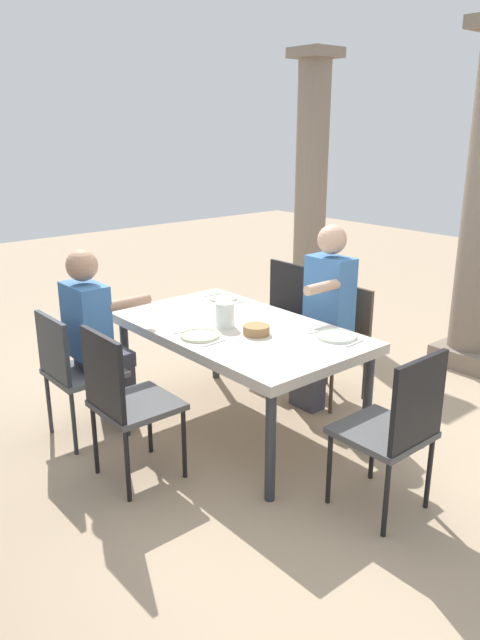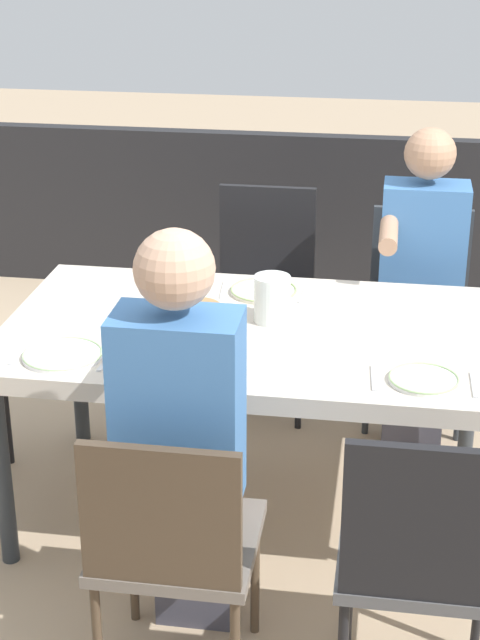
# 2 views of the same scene
# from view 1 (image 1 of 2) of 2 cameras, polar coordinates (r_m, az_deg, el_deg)

# --- Properties ---
(ground_plane) EXTENTS (16.00, 16.00, 0.00)m
(ground_plane) POSITION_cam_1_polar(r_m,az_deg,el_deg) (4.29, -0.23, -10.02)
(ground_plane) COLOR tan
(dining_table) EXTENTS (1.72, 1.00, 0.74)m
(dining_table) POSITION_cam_1_polar(r_m,az_deg,el_deg) (4.01, -0.24, -1.43)
(dining_table) COLOR beige
(dining_table) RESTS_ON ground
(chair_west_north) EXTENTS (0.44, 0.44, 0.92)m
(chair_west_north) POSITION_cam_1_polar(r_m,az_deg,el_deg) (5.05, 3.58, 0.95)
(chair_west_north) COLOR #4F4F50
(chair_west_north) RESTS_ON ground
(chair_west_south) EXTENTS (0.44, 0.44, 0.88)m
(chair_west_south) POSITION_cam_1_polar(r_m,az_deg,el_deg) (4.08, -15.52, -4.31)
(chair_west_south) COLOR #5B5E61
(chair_west_south) RESTS_ON ground
(chair_mid_north) EXTENTS (0.44, 0.44, 0.86)m
(chair_mid_north) POSITION_cam_1_polar(r_m,az_deg,el_deg) (4.63, 9.23, -1.34)
(chair_mid_north) COLOR #6A6158
(chair_mid_north) RESTS_ON ground
(chair_mid_south) EXTENTS (0.44, 0.44, 0.94)m
(chair_mid_south) POSITION_cam_1_polar(r_m,az_deg,el_deg) (3.51, -10.95, -7.14)
(chair_mid_south) COLOR #4F4F50
(chair_mid_south) RESTS_ON ground
(chair_head_east) EXTENTS (0.44, 0.44, 0.93)m
(chair_head_east) POSITION_cam_1_polar(r_m,az_deg,el_deg) (3.28, 14.57, -9.55)
(chair_head_east) COLOR #4F4F50
(chair_head_east) RESTS_ON ground
(diner_woman_green) EXTENTS (0.34, 0.49, 1.34)m
(diner_woman_green) POSITION_cam_1_polar(r_m,az_deg,el_deg) (4.43, 7.90, 0.85)
(diner_woman_green) COLOR #3F3F4C
(diner_woman_green) RESTS_ON ground
(diner_man_white) EXTENTS (0.35, 0.49, 1.27)m
(diner_man_white) POSITION_cam_1_polar(r_m,az_deg,el_deg) (4.09, -13.35, -1.54)
(diner_man_white) COLOR #3F3F4C
(diner_man_white) RESTS_ON ground
(stone_column_near) EXTENTS (0.44, 0.44, 2.75)m
(stone_column_near) POSITION_cam_1_polar(r_m,az_deg,el_deg) (6.56, 6.72, 12.04)
(stone_column_near) COLOR gray
(stone_column_near) RESTS_ON ground
(plate_0) EXTENTS (0.21, 0.21, 0.02)m
(plate_0) POSITION_cam_1_polar(r_m,az_deg,el_deg) (4.61, -1.62, 2.07)
(plate_0) COLOR white
(plate_0) RESTS_ON dining_table
(fork_0) EXTENTS (0.02, 0.17, 0.01)m
(fork_0) POSITION_cam_1_polar(r_m,az_deg,el_deg) (4.73, -2.76, 2.38)
(fork_0) COLOR silver
(fork_0) RESTS_ON dining_table
(spoon_0) EXTENTS (0.03, 0.17, 0.01)m
(spoon_0) POSITION_cam_1_polar(r_m,az_deg,el_deg) (4.50, -0.43, 1.60)
(spoon_0) COLOR silver
(spoon_0) RESTS_ON dining_table
(plate_1) EXTENTS (0.25, 0.25, 0.02)m
(plate_1) POSITION_cam_1_polar(r_m,az_deg,el_deg) (3.80, -3.83, -1.50)
(plate_1) COLOR silver
(plate_1) RESTS_ON dining_table
(fork_1) EXTENTS (0.03, 0.17, 0.01)m
(fork_1) POSITION_cam_1_polar(r_m,az_deg,el_deg) (3.91, -5.14, -1.02)
(fork_1) COLOR silver
(fork_1) RESTS_ON dining_table
(spoon_1) EXTENTS (0.03, 0.17, 0.01)m
(spoon_1) POSITION_cam_1_polar(r_m,az_deg,el_deg) (3.69, -2.44, -2.18)
(spoon_1) COLOR silver
(spoon_1) RESTS_ON dining_table
(plate_2) EXTENTS (0.26, 0.26, 0.02)m
(plate_2) POSITION_cam_1_polar(r_m,az_deg,el_deg) (3.83, 9.10, -1.51)
(plate_2) COLOR white
(plate_2) RESTS_ON dining_table
(fork_2) EXTENTS (0.03, 0.17, 0.01)m
(fork_2) POSITION_cam_1_polar(r_m,az_deg,el_deg) (3.93, 7.45, -1.04)
(fork_2) COLOR silver
(fork_2) RESTS_ON dining_table
(spoon_2) EXTENTS (0.03, 0.17, 0.01)m
(spoon_2) POSITION_cam_1_polar(r_m,az_deg,el_deg) (3.74, 10.83, -2.17)
(spoon_2) COLOR silver
(spoon_2) RESTS_ON dining_table
(water_pitcher) EXTENTS (0.13, 0.13, 0.16)m
(water_pitcher) POSITION_cam_1_polar(r_m,az_deg,el_deg) (3.97, -1.44, 0.40)
(water_pitcher) COLOR white
(water_pitcher) RESTS_ON dining_table
(bread_basket) EXTENTS (0.17, 0.17, 0.06)m
(bread_basket) POSITION_cam_1_polar(r_m,az_deg,el_deg) (3.83, 1.55, -0.94)
(bread_basket) COLOR #9E7547
(bread_basket) RESTS_ON dining_table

